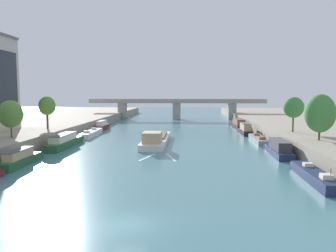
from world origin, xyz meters
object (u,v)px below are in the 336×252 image
at_px(tree_left_midway, 47,106).
at_px(tree_right_by_lamp, 294,107).
at_px(tree_left_second, 11,114).
at_px(tree_right_distant, 320,113).
at_px(moored_boat_right_downstream, 245,129).
at_px(moored_boat_left_upstream, 91,133).
at_px(barge_midriver, 156,139).
at_px(moored_boat_right_midway, 259,139).
at_px(moored_boat_left_near, 21,159).
at_px(moored_boat_left_second, 65,141).
at_px(moored_boat_left_downstream, 102,126).
at_px(moored_boat_right_lone, 238,124).
at_px(bridge_far, 177,106).
at_px(moored_boat_right_second, 314,176).
at_px(moored_boat_right_end, 279,149).

xyz_separation_m(tree_left_midway, tree_right_by_lamp, (47.59, -3.15, -0.07)).
distance_m(tree_left_second, tree_right_distant, 48.36).
bearing_deg(tree_right_by_lamp, moored_boat_right_downstream, 109.22).
bearing_deg(tree_right_by_lamp, tree_left_midway, 176.22).
relative_size(moored_boat_left_upstream, moored_boat_right_downstream, 1.37).
relative_size(barge_midriver, moored_boat_right_midway, 1.64).
bearing_deg(moored_boat_left_upstream, tree_left_second, -106.44).
bearing_deg(moored_boat_left_near, moored_boat_left_second, 89.01).
xyz_separation_m(moored_boat_left_near, tree_right_distant, (42.23, 8.98, 5.66)).
bearing_deg(moored_boat_left_downstream, moored_boat_right_downstream, -12.00).
height_order(moored_boat_left_downstream, tree_left_second, tree_left_second).
bearing_deg(tree_right_distant, moored_boat_right_downstream, 103.33).
distance_m(moored_boat_right_midway, tree_right_distant, 17.25).
relative_size(moored_boat_right_midway, moored_boat_right_lone, 0.96).
bearing_deg(bridge_far, moored_boat_right_lone, -59.49).
distance_m(moored_boat_right_second, moored_boat_right_end, 15.30).
relative_size(moored_boat_right_downstream, tree_left_second, 1.70).
distance_m(moored_boat_left_near, moored_boat_right_end, 37.73).
bearing_deg(moored_boat_left_near, moored_boat_right_second, -8.80).
bearing_deg(moored_boat_right_downstream, moored_boat_right_midway, -87.11).
distance_m(moored_boat_left_second, moored_boat_right_midway, 37.09).
height_order(moored_boat_left_upstream, moored_boat_right_lone, moored_boat_right_lone).
distance_m(moored_boat_left_upstream, bridge_far, 52.26).
bearing_deg(moored_boat_right_midway, tree_left_midway, -178.43).
distance_m(barge_midriver, moored_boat_left_near, 25.97).
xyz_separation_m(tree_right_distant, bridge_far, (-24.22, 71.31, -1.84)).
relative_size(moored_boat_right_midway, tree_left_midway, 1.99).
bearing_deg(moored_boat_left_upstream, moored_boat_right_downstream, 8.55).
height_order(moored_boat_left_near, moored_boat_right_downstream, moored_boat_right_downstream).
bearing_deg(tree_left_midway, moored_boat_right_lone, 32.43).
distance_m(moored_boat_right_midway, moored_boat_right_downstream, 12.60).
relative_size(moored_boat_left_upstream, moored_boat_left_downstream, 1.35).
distance_m(moored_boat_left_downstream, tree_left_second, 35.96).
relative_size(moored_boat_left_upstream, moored_boat_right_lone, 1.04).
bearing_deg(moored_boat_right_second, tree_left_midway, 146.08).
bearing_deg(moored_boat_right_lone, moored_boat_right_downstream, -91.77).
distance_m(barge_midriver, tree_right_distant, 28.99).
height_order(barge_midriver, moored_boat_right_downstream, barge_midriver).
distance_m(moored_boat_left_near, tree_left_midway, 24.41).
distance_m(moored_boat_right_second, tree_left_second, 45.30).
relative_size(barge_midriver, moored_boat_right_second, 1.68).
relative_size(moored_boat_right_downstream, bridge_far, 0.16).
distance_m(barge_midriver, moored_boat_right_end, 22.93).
bearing_deg(moored_boat_right_midway, moored_boat_right_second, -90.02).
distance_m(moored_boat_left_near, moored_boat_left_upstream, 31.27).
height_order(moored_boat_left_second, moored_boat_right_end, moored_boat_right_end).
relative_size(moored_boat_right_lone, tree_left_second, 2.23).
xyz_separation_m(moored_boat_right_downstream, tree_right_by_lamp, (5.88, -16.87, 5.94)).
relative_size(moored_boat_right_end, tree_right_by_lamp, 1.81).
bearing_deg(barge_midriver, moored_boat_right_lone, 55.77).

